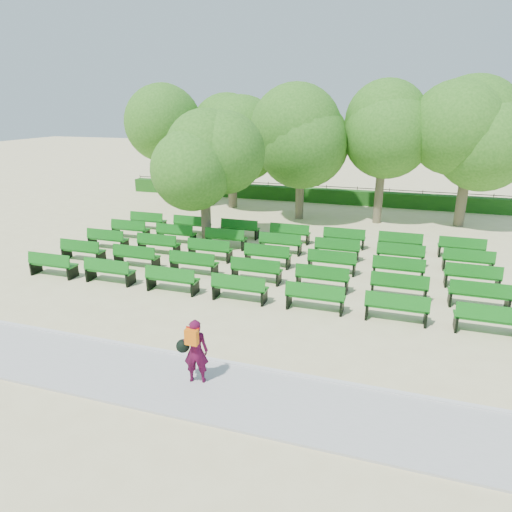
# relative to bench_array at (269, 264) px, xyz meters

# --- Properties ---
(ground) EXTENTS (120.00, 120.00, 0.00)m
(ground) POSITION_rel_bench_array_xyz_m (-0.94, -1.08, -0.10)
(ground) COLOR beige
(paving) EXTENTS (30.00, 2.20, 0.06)m
(paving) POSITION_rel_bench_array_xyz_m (-0.94, -8.48, -0.07)
(paving) COLOR #B0AFAB
(paving) RESTS_ON ground
(curb) EXTENTS (30.00, 0.12, 0.10)m
(curb) POSITION_rel_bench_array_xyz_m (-0.94, -7.33, -0.05)
(curb) COLOR silver
(curb) RESTS_ON ground
(hedge) EXTENTS (26.00, 0.70, 0.90)m
(hedge) POSITION_rel_bench_array_xyz_m (-0.94, 12.92, 0.35)
(hedge) COLOR #1B5215
(hedge) RESTS_ON ground
(fence) EXTENTS (26.00, 0.10, 1.02)m
(fence) POSITION_rel_bench_array_xyz_m (-0.94, 13.32, -0.10)
(fence) COLOR black
(fence) RESTS_ON ground
(tree_line) EXTENTS (21.80, 6.80, 7.04)m
(tree_line) POSITION_rel_bench_array_xyz_m (-0.94, 8.92, -0.10)
(tree_line) COLOR #36731F
(tree_line) RESTS_ON ground
(bench_array) EXTENTS (1.86, 0.62, 1.17)m
(bench_array) POSITION_rel_bench_array_xyz_m (0.00, 0.00, 0.00)
(bench_array) COLOR #126A16
(bench_array) RESTS_ON ground
(tree_among) EXTENTS (3.92, 3.92, 5.66)m
(tree_among) POSITION_rel_bench_array_xyz_m (-3.57, 1.96, 3.78)
(tree_among) COLOR brown
(tree_among) RESTS_ON ground
(person) EXTENTS (0.77, 0.50, 1.57)m
(person) POSITION_rel_bench_array_xyz_m (0.64, -8.28, 0.78)
(person) COLOR #4A0A29
(person) RESTS_ON ground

